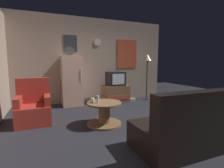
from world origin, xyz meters
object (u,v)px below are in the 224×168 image
at_px(standing_lamp, 147,61).
at_px(book_stack, 132,100).
at_px(tv_stand, 115,94).
at_px(wine_glass, 98,99).
at_px(coffee_table, 104,113).
at_px(couch, 191,128).
at_px(armchair, 34,107).
at_px(fridge, 72,81).
at_px(crt_tv, 115,78).
at_px(mug_ceramic_white, 93,100).

distance_m(standing_lamp, book_stack, 1.45).
bearing_deg(tv_stand, wine_glass, -122.82).
relative_size(tv_stand, wine_glass, 5.60).
bearing_deg(coffee_table, wine_glass, -178.91).
relative_size(standing_lamp, coffee_table, 2.21).
height_order(couch, book_stack, couch).
distance_m(coffee_table, armchair, 1.53).
distance_m(fridge, crt_tv, 1.40).
distance_m(standing_lamp, armchair, 3.92).
distance_m(tv_stand, book_stack, 0.65).
bearing_deg(crt_tv, mug_ceramic_white, -126.03).
height_order(fridge, coffee_table, fridge).
relative_size(fridge, coffee_table, 2.46).
bearing_deg(mug_ceramic_white, coffee_table, -19.53).
distance_m(fridge, armchair, 1.67).
bearing_deg(standing_lamp, fridge, 176.82).
distance_m(fridge, standing_lamp, 2.67).
bearing_deg(crt_tv, couch, -92.57).
bearing_deg(armchair, standing_lamp, 17.20).
bearing_deg(mug_ceramic_white, armchair, 152.19).
xyz_separation_m(tv_stand, armchair, (-2.40, -1.13, 0.06)).
height_order(coffee_table, mug_ceramic_white, mug_ceramic_white).
bearing_deg(couch, book_stack, 76.80).
bearing_deg(crt_tv, standing_lamp, -0.52).
relative_size(wine_glass, couch, 0.09).
height_order(tv_stand, couch, couch).
xyz_separation_m(tv_stand, coffee_table, (-1.04, -1.81, -0.04)).
height_order(mug_ceramic_white, couch, couch).
xyz_separation_m(tv_stand, wine_glass, (-1.17, -1.81, 0.27)).
bearing_deg(tv_stand, armchair, -154.81).
height_order(fridge, armchair, fridge).
distance_m(coffee_table, book_stack, 2.39).
distance_m(tv_stand, crt_tv, 0.50).
relative_size(standing_lamp, armchair, 1.66).
xyz_separation_m(armchair, couch, (2.26, -2.11, -0.03)).
bearing_deg(couch, crt_tv, 87.43).
bearing_deg(book_stack, tv_stand, 172.70).
height_order(tv_stand, mug_ceramic_white, mug_ceramic_white).
distance_m(tv_stand, standing_lamp, 1.62).
xyz_separation_m(fridge, crt_tv, (1.39, -0.13, 0.03)).
distance_m(mug_ceramic_white, armchair, 1.30).
bearing_deg(wine_glass, tv_stand, 57.18).
height_order(tv_stand, standing_lamp, standing_lamp).
bearing_deg(book_stack, wine_glass, -135.44).
relative_size(crt_tv, armchair, 0.56).
distance_m(coffee_table, mug_ceramic_white, 0.37).
relative_size(tv_stand, standing_lamp, 0.53).
distance_m(tv_stand, coffee_table, 2.09).
height_order(crt_tv, couch, crt_tv).
bearing_deg(book_stack, couch, -103.20).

